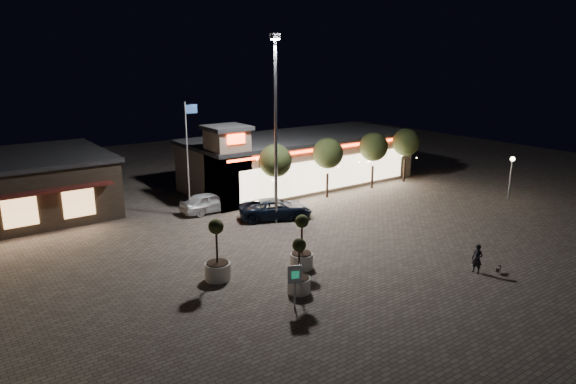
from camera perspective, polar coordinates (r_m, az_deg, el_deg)
ground at (r=27.91m, az=4.66°, el=-8.42°), size 90.00×90.00×0.00m
retail_building at (r=44.80m, az=0.95°, el=3.62°), size 20.40×8.40×6.10m
floodlight_pole at (r=33.44m, az=-1.38°, el=8.05°), size 0.60×0.40×12.38m
flagpole at (r=36.19m, az=-11.00°, el=4.68°), size 0.95×0.10×8.00m
lamp_post_east at (r=43.36m, az=23.57°, el=2.30°), size 0.36×0.36×3.48m
string_tree_a at (r=37.56m, az=-1.41°, el=3.48°), size 2.42×2.42×4.79m
string_tree_b at (r=40.53m, az=4.46°, el=4.30°), size 2.42×2.42×4.79m
string_tree_c at (r=43.87m, az=9.48°, el=4.96°), size 2.42×2.42×4.79m
string_tree_d at (r=46.75m, az=12.97°, el=5.40°), size 2.42×2.42×4.79m
pickup_truck at (r=35.72m, az=-1.38°, el=-1.86°), size 5.58×4.14×1.41m
white_sedan at (r=37.60m, az=-8.67°, el=-1.11°), size 4.35×1.78×1.48m
pedestrian at (r=28.72m, az=20.28°, el=-6.98°), size 0.45×0.62×1.55m
dog at (r=29.26m, az=22.37°, el=-7.84°), size 0.51×0.32×0.28m
planter_left at (r=26.37m, az=-7.86°, el=-7.62°), size 1.31×1.31×3.21m
planter_mid at (r=24.84m, az=1.23°, el=-9.30°), size 1.12×1.12×2.75m
planter_right at (r=27.50m, az=1.53°, el=-6.66°), size 1.22×1.22×2.99m
valet_sign at (r=23.28m, az=0.76°, el=-9.55°), size 0.63×0.33×2.00m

